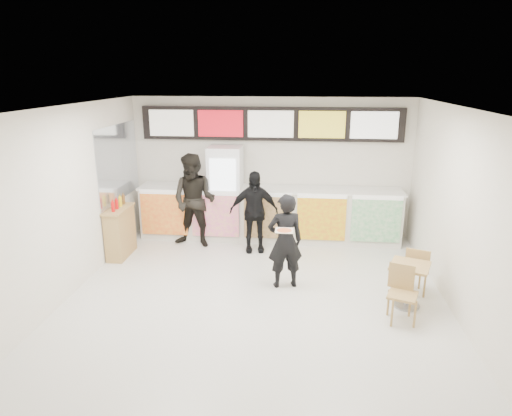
# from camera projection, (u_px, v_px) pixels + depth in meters

# --- Properties ---
(floor) EXTENTS (7.00, 7.00, 0.00)m
(floor) POSITION_uv_depth(u_px,v_px,m) (254.00, 308.00, 7.00)
(floor) COLOR beige
(floor) RESTS_ON ground
(ceiling) EXTENTS (7.00, 7.00, 0.00)m
(ceiling) POSITION_uv_depth(u_px,v_px,m) (253.00, 109.00, 6.15)
(ceiling) COLOR white
(ceiling) RESTS_ON wall_back
(wall_back) EXTENTS (6.00, 0.00, 6.00)m
(wall_back) POSITION_uv_depth(u_px,v_px,m) (271.00, 167.00, 9.91)
(wall_back) COLOR silver
(wall_back) RESTS_ON floor
(wall_left) EXTENTS (0.00, 7.00, 7.00)m
(wall_left) POSITION_uv_depth(u_px,v_px,m) (56.00, 209.00, 6.87)
(wall_left) COLOR silver
(wall_left) RESTS_ON floor
(wall_right) EXTENTS (0.00, 7.00, 7.00)m
(wall_right) POSITION_uv_depth(u_px,v_px,m) (470.00, 222.00, 6.28)
(wall_right) COLOR silver
(wall_right) RESTS_ON floor
(service_counter) EXTENTS (5.56, 0.77, 1.14)m
(service_counter) POSITION_uv_depth(u_px,v_px,m) (269.00, 214.00, 9.78)
(service_counter) COLOR silver
(service_counter) RESTS_ON floor
(menu_board) EXTENTS (5.50, 0.14, 0.70)m
(menu_board) POSITION_uv_depth(u_px,v_px,m) (271.00, 124.00, 9.56)
(menu_board) COLOR black
(menu_board) RESTS_ON wall_back
(drinks_fridge) EXTENTS (0.70, 0.67, 2.00)m
(drinks_fridge) POSITION_uv_depth(u_px,v_px,m) (226.00, 193.00, 9.77)
(drinks_fridge) COLOR white
(drinks_fridge) RESTS_ON floor
(mirror_panel) EXTENTS (0.01, 2.00, 1.50)m
(mirror_panel) POSITION_uv_depth(u_px,v_px,m) (118.00, 162.00, 9.13)
(mirror_panel) COLOR #B2B7BF
(mirror_panel) RESTS_ON wall_left
(customer_main) EXTENTS (0.67, 0.53, 1.61)m
(customer_main) POSITION_uv_depth(u_px,v_px,m) (285.00, 241.00, 7.52)
(customer_main) COLOR black
(customer_main) RESTS_ON floor
(customer_left) EXTENTS (1.06, 0.89, 1.93)m
(customer_left) POSITION_uv_depth(u_px,v_px,m) (194.00, 201.00, 9.30)
(customer_left) COLOR black
(customer_left) RESTS_ON floor
(customer_mid) EXTENTS (1.02, 0.55, 1.65)m
(customer_mid) POSITION_uv_depth(u_px,v_px,m) (254.00, 212.00, 9.06)
(customer_mid) COLOR black
(customer_mid) RESTS_ON floor
(pizza_slice) EXTENTS (0.36, 0.36, 0.02)m
(pizza_slice) POSITION_uv_depth(u_px,v_px,m) (284.00, 230.00, 6.99)
(pizza_slice) COLOR beige
(pizza_slice) RESTS_ON customer_main
(cafe_table) EXTENTS (0.86, 1.45, 0.82)m
(cafe_table) POSITION_uv_depth(u_px,v_px,m) (409.00, 277.00, 6.94)
(cafe_table) COLOR tan
(cafe_table) RESTS_ON floor
(condiment_ledge) EXTENTS (0.35, 0.87, 1.16)m
(condiment_ledge) POSITION_uv_depth(u_px,v_px,m) (120.00, 232.00, 8.90)
(condiment_ledge) COLOR tan
(condiment_ledge) RESTS_ON floor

